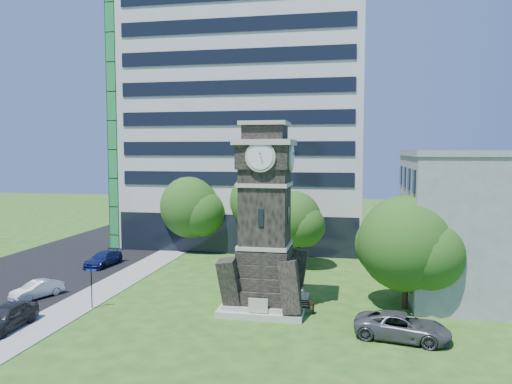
% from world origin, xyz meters
% --- Properties ---
extents(ground, '(160.00, 160.00, 0.00)m').
position_xyz_m(ground, '(0.00, 0.00, 0.00)').
color(ground, '#245217').
rests_on(ground, ground).
extents(sidewalk, '(3.00, 70.00, 0.06)m').
position_xyz_m(sidewalk, '(-9.50, 5.00, 0.03)').
color(sidewalk, gray).
rests_on(sidewalk, ground).
extents(street, '(14.00, 80.00, 0.02)m').
position_xyz_m(street, '(-18.00, 5.00, 0.01)').
color(street, black).
rests_on(street, ground).
extents(clock_tower, '(5.40, 5.40, 12.22)m').
position_xyz_m(clock_tower, '(3.00, 2.00, 5.28)').
color(clock_tower, '#B7B3A0').
rests_on(clock_tower, ground).
extents(office_tall, '(26.20, 15.11, 28.60)m').
position_xyz_m(office_tall, '(-3.20, 25.84, 14.22)').
color(office_tall, silver).
rests_on(office_tall, ground).
extents(car_street_south, '(1.90, 4.47, 1.51)m').
position_xyz_m(car_street_south, '(-11.06, -4.84, 0.75)').
color(car_street_south, black).
rests_on(car_street_south, ground).
extents(car_street_mid, '(2.58, 3.86, 1.20)m').
position_xyz_m(car_street_mid, '(-13.17, 1.09, 0.60)').
color(car_street_mid, '#B1B3B9').
rests_on(car_street_mid, ground).
extents(car_street_north, '(2.22, 4.56, 1.28)m').
position_xyz_m(car_street_north, '(-13.42, 11.09, 0.64)').
color(car_street_north, '#121B50').
rests_on(car_street_north, ground).
extents(car_east_lot, '(5.51, 3.32, 1.43)m').
position_xyz_m(car_east_lot, '(11.38, -2.02, 0.72)').
color(car_east_lot, '#4F4F54').
rests_on(car_east_lot, ground).
extents(park_bench, '(1.61, 0.43, 0.83)m').
position_xyz_m(park_bench, '(5.49, 1.39, 0.44)').
color(park_bench, black).
rests_on(park_bench, ground).
extents(street_sign, '(0.66, 0.07, 2.73)m').
position_xyz_m(street_sign, '(-8.13, -0.38, 1.71)').
color(street_sign, black).
rests_on(street_sign, ground).
extents(tree_nw, '(7.18, 6.52, 7.88)m').
position_xyz_m(tree_nw, '(-7.66, 19.25, 4.43)').
color(tree_nw, '#332114').
rests_on(tree_nw, ground).
extents(tree_nc, '(7.05, 6.41, 8.59)m').
position_xyz_m(tree_nc, '(-0.27, 19.16, 5.17)').
color(tree_nc, '#332114').
rests_on(tree_nc, ground).
extents(tree_ne, '(5.55, 5.04, 6.84)m').
position_xyz_m(tree_ne, '(3.48, 13.98, 4.14)').
color(tree_ne, '#332114').
rests_on(tree_ne, ground).
extents(tree_east, '(6.92, 6.29, 7.49)m').
position_xyz_m(tree_east, '(12.17, 3.60, 4.17)').
color(tree_east, '#332114').
rests_on(tree_east, ground).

